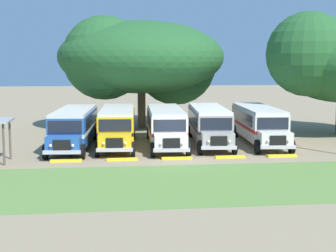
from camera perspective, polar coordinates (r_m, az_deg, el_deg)
name	(u,v)px	position (r m, az deg, el deg)	size (l,w,h in m)	color
ground_plane	(176,158)	(33.09, 0.89, -3.66)	(220.00, 220.00, 0.00)	#937F60
foreground_grass_strip	(194,183)	(26.28, 2.98, -6.51)	(80.00, 9.26, 0.01)	olive
parked_bus_slot_0	(74,126)	(37.83, -10.69, 0.00)	(3.36, 10.94, 2.82)	#23519E
parked_bus_slot_1	(117,125)	(38.24, -5.81, 0.16)	(3.17, 10.91, 2.82)	yellow
parked_bus_slot_2	(166,125)	(37.94, -0.26, 0.14)	(3.13, 10.90, 2.82)	silver
parked_bus_slot_3	(209,123)	(39.02, 4.72, 0.31)	(3.46, 10.96, 2.82)	#9E9993
parked_bus_slot_4	(259,123)	(39.77, 10.34, 0.35)	(3.32, 10.94, 2.82)	silver
curb_wheelstop_0	(66,161)	(32.38, -11.60, -3.92)	(2.00, 0.36, 0.15)	yellow
curb_wheelstop_1	(122,159)	(32.27, -5.27, -3.83)	(2.00, 0.36, 0.15)	yellow
curb_wheelstop_2	(177,158)	(32.56, 1.02, -3.71)	(2.00, 0.36, 0.15)	yellow
curb_wheelstop_3	(230,157)	(33.23, 7.12, -3.54)	(2.00, 0.36, 0.15)	yellow
curb_wheelstop_4	(282,156)	(34.26, 12.92, -3.34)	(2.00, 0.36, 0.15)	yellow
broad_shade_tree	(141,59)	(48.72, -3.09, 7.71)	(15.78, 16.12, 10.64)	brown
secondary_tree	(336,60)	(46.51, 18.65, 7.22)	(12.88, 13.19, 10.58)	brown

